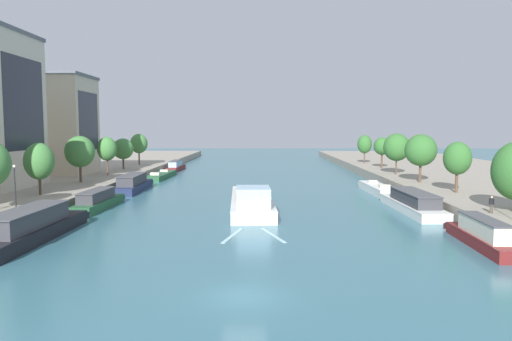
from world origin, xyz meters
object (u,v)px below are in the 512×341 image
Objects in this scene: moored_boat_left_second at (176,166)px; lamppost_left_bank at (15,186)px; moored_boat_left_near at (161,175)px; tree_left_midway at (39,161)px; moored_boat_right_near at (481,234)px; tree_right_nearest at (365,144)px; tree_right_by_lamp at (397,147)px; moored_boat_left_downstream at (32,227)px; tree_right_end_of_row at (457,158)px; tree_right_distant at (382,146)px; person_on_quay at (492,203)px; tree_left_distant at (123,149)px; tree_left_nearest at (80,152)px; tree_left_by_lamp at (107,149)px; tree_right_third at (421,150)px; moored_boat_right_upstream at (412,203)px; moored_boat_left_gap_after at (133,184)px; tree_left_past_mid at (139,144)px; barge_midriver at (252,200)px; moored_boat_left_far at (98,201)px; moored_boat_right_end at (377,189)px.

moored_boat_left_second is 2.88× the size of lamppost_left_bank.
tree_left_midway reaches higher than moored_boat_left_near.
tree_right_nearest is (5.29, 69.70, 4.94)m from moored_boat_right_near.
tree_right_by_lamp reaches higher than moored_boat_left_near.
moored_boat_left_downstream is at bearing -67.10° from tree_left_midway.
tree_right_distant is (-0.18, 36.37, 0.10)m from tree_right_end_of_row.
person_on_quay is (3.69, 6.15, 1.57)m from moored_boat_right_near.
tree_left_distant reaches higher than moored_boat_left_downstream.
tree_right_end_of_row is 0.98× the size of tree_right_nearest.
tree_right_distant reaches higher than lamppost_left_bank.
tree_right_end_of_row is at bearing -11.73° from tree_left_nearest.
tree_right_third is (49.58, -10.16, 0.28)m from tree_left_by_lamp.
tree_left_by_lamp is at bearing 89.57° from tree_left_midway.
moored_boat_left_downstream is 67.84m from moored_boat_left_second.
moored_boat_left_second is 0.80× the size of moored_boat_right_upstream.
tree_left_past_mid reaches higher than moored_boat_left_gap_after.
moored_boat_right_near is at bearing -120.92° from person_on_quay.
tree_left_midway is (-6.81, 16.12, 4.48)m from moored_boat_left_downstream.
moored_boat_left_second is 1.10× the size of moored_boat_right_near.
tree_left_past_mid is at bearing 171.95° from tree_right_distant.
barge_midriver is 1.80× the size of moored_boat_left_far.
moored_boat_left_second is (-0.02, 67.84, -0.24)m from moored_boat_left_downstream.
tree_right_distant reaches higher than moored_boat_left_far.
tree_right_third reaches higher than moored_boat_left_second.
tree_left_by_lamp is at bearing -89.01° from tree_left_past_mid.
barge_midriver is 57.46m from tree_right_nearest.
tree_right_end_of_row reaches higher than moored_boat_left_gap_after.
tree_right_nearest is 63.66m from person_on_quay.
moored_boat_left_far is at bearing 164.41° from person_on_quay.
moored_boat_right_upstream is 65.09m from tree_left_past_mid.
moored_boat_left_second is 65.85m from tree_right_end_of_row.
tree_right_end_of_row reaches higher than tree_left_midway.
tree_right_distant is (50.59, -7.16, -0.26)m from tree_left_past_mid.
tree_left_past_mid is (-44.11, 47.58, 5.25)m from moored_boat_right_upstream.
lamppost_left_bank is at bearing -151.42° from tree_right_third.
tree_left_past_mid is at bearing 139.39° from tree_right_end_of_row.
person_on_quay is (-1.71, -25.53, -3.79)m from tree_right_third.
tree_left_midway is 13.35m from tree_left_nearest.
moored_boat_right_upstream is (-0.45, 16.45, -0.00)m from moored_boat_right_near.
tree_left_midway is at bearing -97.48° from moored_boat_left_second.
moored_boat_right_near is at bearing -54.57° from moored_boat_left_near.
moored_boat_left_second is 1.93× the size of tree_left_past_mid.
lamppost_left_bank reaches higher than moored_boat_right_near.
moored_boat_left_downstream is 51.03m from moored_boat_left_near.
tree_left_by_lamp is at bearing -103.46° from moored_boat_left_second.
tree_right_third is (42.95, 30.09, 5.17)m from moored_boat_left_downstream.
tree_left_midway is 63.81m from tree_right_distant.
tree_left_nearest reaches higher than barge_midriver.
barge_midriver is 18.32m from moored_boat_left_far.
moored_boat_right_end is at bearing 38.15° from barge_midriver.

